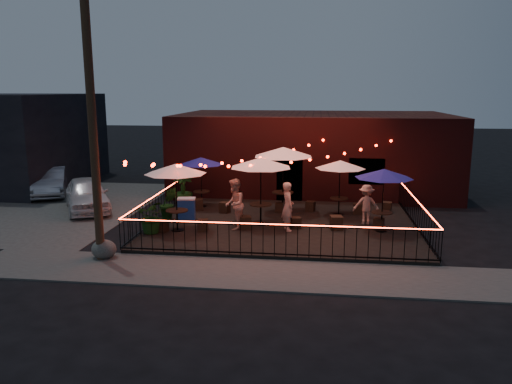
# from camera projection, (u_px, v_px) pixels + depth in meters

# --- Properties ---
(ground) EXTENTS (110.00, 110.00, 0.00)m
(ground) POSITION_uv_depth(u_px,v_px,m) (279.00, 242.00, 17.52)
(ground) COLOR black
(ground) RESTS_ON ground
(patio) EXTENTS (10.00, 8.00, 0.15)m
(patio) POSITION_uv_depth(u_px,v_px,m) (283.00, 225.00, 19.45)
(patio) COLOR black
(patio) RESTS_ON ground
(sidewalk) EXTENTS (18.00, 2.50, 0.05)m
(sidewalk) POSITION_uv_depth(u_px,v_px,m) (271.00, 274.00, 14.36)
(sidewalk) COLOR #403E3B
(sidewalk) RESTS_ON ground
(parking_lot) EXTENTS (11.00, 12.00, 0.02)m
(parking_lot) POSITION_uv_depth(u_px,v_px,m) (25.00, 206.00, 22.85)
(parking_lot) COLOR #403E3B
(parking_lot) RESTS_ON ground
(brick_building) EXTENTS (14.00, 8.00, 4.00)m
(brick_building) POSITION_uv_depth(u_px,v_px,m) (313.00, 151.00, 26.71)
(brick_building) COLOR #360F0E
(brick_building) RESTS_ON ground
(utility_pole) EXTENTS (0.26, 0.26, 8.00)m
(utility_pole) POSITION_uv_depth(u_px,v_px,m) (93.00, 132.00, 14.83)
(utility_pole) COLOR #362516
(utility_pole) RESTS_ON ground
(fence_front) EXTENTS (10.00, 0.04, 1.04)m
(fence_front) POSITION_uv_depth(u_px,v_px,m) (274.00, 240.00, 15.44)
(fence_front) COLOR black
(fence_front) RESTS_ON patio
(fence_left) EXTENTS (0.04, 8.00, 1.04)m
(fence_left) POSITION_uv_depth(u_px,v_px,m) (159.00, 206.00, 19.93)
(fence_left) COLOR black
(fence_left) RESTS_ON patio
(fence_right) EXTENTS (0.04, 8.00, 1.04)m
(fence_right) POSITION_uv_depth(u_px,v_px,m) (416.00, 214.00, 18.73)
(fence_right) COLOR black
(fence_right) RESTS_ON patio
(festoon_lights) EXTENTS (10.02, 8.72, 1.32)m
(festoon_lights) POSITION_uv_depth(u_px,v_px,m) (257.00, 163.00, 18.79)
(festoon_lights) COLOR #FF1705
(festoon_lights) RESTS_ON ground
(cafe_table_0) EXTENTS (2.98, 2.98, 2.48)m
(cafe_table_0) POSITION_uv_depth(u_px,v_px,m) (176.00, 170.00, 17.93)
(cafe_table_0) COLOR black
(cafe_table_0) RESTS_ON patio
(cafe_table_1) EXTENTS (2.48, 2.48, 2.19)m
(cafe_table_1) POSITION_uv_depth(u_px,v_px,m) (201.00, 162.00, 21.81)
(cafe_table_1) COLOR black
(cafe_table_1) RESTS_ON patio
(cafe_table_2) EXTENTS (2.92, 2.92, 2.59)m
(cafe_table_2) POSITION_uv_depth(u_px,v_px,m) (261.00, 164.00, 18.74)
(cafe_table_2) COLOR black
(cafe_table_2) RESTS_ON patio
(cafe_table_3) EXTENTS (3.16, 3.16, 2.76)m
(cafe_table_3) POSITION_uv_depth(u_px,v_px,m) (283.00, 153.00, 20.70)
(cafe_table_3) COLOR black
(cafe_table_3) RESTS_ON patio
(cafe_table_4) EXTENTS (2.56, 2.56, 2.31)m
(cafe_table_4) POSITION_uv_depth(u_px,v_px,m) (384.00, 174.00, 17.89)
(cafe_table_4) COLOR black
(cafe_table_4) RESTS_ON patio
(cafe_table_5) EXTENTS (2.20, 2.20, 2.27)m
(cafe_table_5) POSITION_uv_depth(u_px,v_px,m) (340.00, 165.00, 20.29)
(cafe_table_5) COLOR black
(cafe_table_5) RESTS_ON patio
(bistro_chair_0) EXTENTS (0.46, 0.46, 0.44)m
(bistro_chair_0) POSITION_uv_depth(u_px,v_px,m) (162.00, 226.00, 18.17)
(bistro_chair_0) COLOR black
(bistro_chair_0) RESTS_ON patio
(bistro_chair_1) EXTENTS (0.41, 0.41, 0.43)m
(bistro_chair_1) POSITION_uv_depth(u_px,v_px,m) (203.00, 225.00, 18.26)
(bistro_chair_1) COLOR black
(bistro_chair_1) RESTS_ON patio
(bistro_chair_2) EXTENTS (0.51, 0.51, 0.48)m
(bistro_chair_2) POSITION_uv_depth(u_px,v_px,m) (198.00, 205.00, 21.45)
(bistro_chair_2) COLOR black
(bistro_chair_2) RESTS_ON patio
(bistro_chair_3) EXTENTS (0.47, 0.47, 0.45)m
(bistro_chair_3) POSITION_uv_depth(u_px,v_px,m) (225.00, 207.00, 21.02)
(bistro_chair_3) COLOR black
(bistro_chair_3) RESTS_ON patio
(bistro_chair_4) EXTENTS (0.51, 0.51, 0.49)m
(bistro_chair_4) POSITION_uv_depth(u_px,v_px,m) (245.00, 223.00, 18.53)
(bistro_chair_4) COLOR black
(bistro_chair_4) RESTS_ON patio
(bistro_chair_5) EXTENTS (0.43, 0.43, 0.41)m
(bistro_chair_5) POSITION_uv_depth(u_px,v_px,m) (296.00, 223.00, 18.69)
(bistro_chair_5) COLOR black
(bistro_chair_5) RESTS_ON patio
(bistro_chair_6) EXTENTS (0.37, 0.37, 0.41)m
(bistro_chair_6) POSITION_uv_depth(u_px,v_px,m) (279.00, 207.00, 21.08)
(bistro_chair_6) COLOR black
(bistro_chair_6) RESTS_ON patio
(bistro_chair_7) EXTENTS (0.44, 0.44, 0.42)m
(bistro_chair_7) POSITION_uv_depth(u_px,v_px,m) (310.00, 206.00, 21.29)
(bistro_chair_7) COLOR black
(bistro_chair_7) RESTS_ON patio
(bistro_chair_8) EXTENTS (0.49, 0.49, 0.51)m
(bistro_chair_8) POSITION_uv_depth(u_px,v_px,m) (336.00, 223.00, 18.47)
(bistro_chair_8) COLOR black
(bistro_chair_8) RESTS_ON patio
(bistro_chair_9) EXTENTS (0.46, 0.46, 0.44)m
(bistro_chair_9) POSITION_uv_depth(u_px,v_px,m) (379.00, 224.00, 18.46)
(bistro_chair_9) COLOR black
(bistro_chair_9) RESTS_ON patio
(bistro_chair_10) EXTENTS (0.43, 0.43, 0.44)m
(bistro_chair_10) POSITION_uv_depth(u_px,v_px,m) (358.00, 209.00, 20.81)
(bistro_chair_10) COLOR black
(bistro_chair_10) RESTS_ON patio
(bistro_chair_11) EXTENTS (0.44, 0.44, 0.43)m
(bistro_chair_11) POSITION_uv_depth(u_px,v_px,m) (387.00, 207.00, 21.10)
(bistro_chair_11) COLOR black
(bistro_chair_11) RESTS_ON patio
(patron_a) EXTENTS (0.63, 0.77, 1.81)m
(patron_a) POSITION_uv_depth(u_px,v_px,m) (288.00, 206.00, 18.24)
(patron_a) COLOR #DCA794
(patron_a) RESTS_ON patio
(patron_b) EXTENTS (0.75, 0.95, 1.90)m
(patron_b) POSITION_uv_depth(u_px,v_px,m) (234.00, 204.00, 18.41)
(patron_b) COLOR tan
(patron_b) RESTS_ON patio
(patron_c) EXTENTS (1.00, 0.57, 1.54)m
(patron_c) POSITION_uv_depth(u_px,v_px,m) (366.00, 204.00, 19.14)
(patron_c) COLOR #D0A48A
(patron_c) RESTS_ON patio
(potted_shrub_a) EXTENTS (1.15, 1.00, 1.25)m
(potted_shrub_a) POSITION_uv_depth(u_px,v_px,m) (152.00, 216.00, 17.95)
(potted_shrub_a) COLOR #0F390C
(potted_shrub_a) RESTS_ON patio
(potted_shrub_b) EXTENTS (0.89, 0.82, 1.30)m
(potted_shrub_b) POSITION_uv_depth(u_px,v_px,m) (168.00, 203.00, 19.88)
(potted_shrub_b) COLOR #143A0E
(potted_shrub_b) RESTS_ON patio
(potted_shrub_c) EXTENTS (0.99, 0.99, 1.51)m
(potted_shrub_c) POSITION_uv_depth(u_px,v_px,m) (183.00, 190.00, 22.04)
(potted_shrub_c) COLOR #13330E
(potted_shrub_c) RESTS_ON patio
(cooler) EXTENTS (0.75, 0.59, 0.91)m
(cooler) POSITION_uv_depth(u_px,v_px,m) (187.00, 209.00, 19.69)
(cooler) COLOR #1B47A9
(cooler) RESTS_ON patio
(boulder) EXTENTS (0.96, 0.86, 0.66)m
(boulder) POSITION_uv_depth(u_px,v_px,m) (104.00, 249.00, 15.67)
(boulder) COLOR #3F3F3B
(boulder) RESTS_ON ground
(car_white) EXTENTS (3.59, 4.56, 1.45)m
(car_white) POSITION_uv_depth(u_px,v_px,m) (87.00, 194.00, 21.96)
(car_white) COLOR white
(car_white) RESTS_ON ground
(car_silver) EXTENTS (3.14, 4.45, 1.39)m
(car_silver) POSITION_uv_depth(u_px,v_px,m) (50.00, 182.00, 25.13)
(car_silver) COLOR #9D9EA5
(car_silver) RESTS_ON ground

